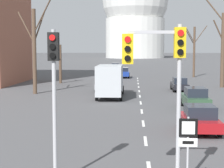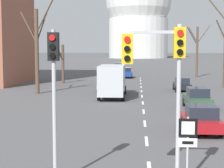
{
  "view_description": "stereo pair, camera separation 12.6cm",
  "coord_description": "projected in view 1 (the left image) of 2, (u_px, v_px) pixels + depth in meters",
  "views": [
    {
      "loc": [
        -0.63,
        -5.71,
        4.71
      ],
      "look_at": [
        -1.4,
        7.57,
        3.45
      ],
      "focal_mm": 60.0,
      "sensor_mm": 36.0,
      "label": 1
    },
    {
      "loc": [
        -0.51,
        -5.7,
        4.71
      ],
      "look_at": [
        -1.4,
        7.57,
        3.45
      ],
      "focal_mm": 60.0,
      "sensor_mm": 36.0,
      "label": 2
    }
  ],
  "objects": [
    {
      "name": "sedan_far_left",
      "position": [
        116.0,
        67.0,
        79.49
      ],
      "size": [
        1.81,
        4.44,
        1.64
      ],
      "color": "#B7B7BC",
      "rests_on": "ground_plane"
    },
    {
      "name": "lane_stripe_4",
      "position": [
        142.0,
        111.0,
        28.07
      ],
      "size": [
        0.16,
        2.0,
        0.01
      ],
      "primitive_type": "cube",
      "color": "silver",
      "rests_on": "ground_plane"
    },
    {
      "name": "route_sign_post",
      "position": [
        188.0,
        141.0,
        12.05
      ],
      "size": [
        0.6,
        0.08,
        2.53
      ],
      "color": "#B2B2B7",
      "rests_on": "ground_plane"
    },
    {
      "name": "bare_tree_left_far",
      "position": [
        60.0,
        62.0,
        50.64
      ],
      "size": [
        1.52,
        1.8,
        5.71
      ],
      "color": "brown",
      "rests_on": "ground_plane"
    },
    {
      "name": "sedan_mid_centre",
      "position": [
        199.0,
        119.0,
        21.06
      ],
      "size": [
        1.95,
        3.88,
        1.56
      ],
      "color": "maroon",
      "rests_on": "ground_plane"
    },
    {
      "name": "bare_tree_right_far",
      "position": [
        194.0,
        50.0,
        61.17
      ],
      "size": [
        4.09,
        2.75,
        8.46
      ],
      "color": "brown",
      "rests_on": "ground_plane"
    },
    {
      "name": "lane_stripe_6",
      "position": [
        140.0,
        96.0,
        37.02
      ],
      "size": [
        0.16,
        2.0,
        0.01
      ],
      "primitive_type": "cube",
      "color": "silver",
      "rests_on": "ground_plane"
    },
    {
      "name": "lane_stripe_3",
      "position": [
        143.0,
        123.0,
        23.6
      ],
      "size": [
        0.16,
        2.0,
        0.01
      ],
      "primitive_type": "cube",
      "color": "silver",
      "rests_on": "ground_plane"
    },
    {
      "name": "lane_stripe_11",
      "position": [
        137.0,
        78.0,
        59.38
      ],
      "size": [
        0.16,
        2.0,
        0.01
      ],
      "primitive_type": "cube",
      "color": "silver",
      "rests_on": "ground_plane"
    },
    {
      "name": "lane_stripe_10",
      "position": [
        138.0,
        81.0,
        54.91
      ],
      "size": [
        0.16,
        2.0,
        0.01
      ],
      "primitive_type": "cube",
      "color": "silver",
      "rests_on": "ground_plane"
    },
    {
      "name": "lane_stripe_9",
      "position": [
        138.0,
        84.0,
        50.43
      ],
      "size": [
        0.16,
        2.0,
        0.01
      ],
      "primitive_type": "cube",
      "color": "silver",
      "rests_on": "ground_plane"
    },
    {
      "name": "lane_stripe_2",
      "position": [
        146.0,
        141.0,
        19.13
      ],
      "size": [
        0.16,
        2.0,
        0.01
      ],
      "primitive_type": "cube",
      "color": "silver",
      "rests_on": "ground_plane"
    },
    {
      "name": "sedan_distant_centre",
      "position": [
        124.0,
        73.0,
        60.25
      ],
      "size": [
        1.8,
        4.13,
        1.68
      ],
      "color": "navy",
      "rests_on": "ground_plane"
    },
    {
      "name": "sedan_near_left",
      "position": [
        104.0,
        84.0,
        41.57
      ],
      "size": [
        1.76,
        4.32,
        1.43
      ],
      "color": "slate",
      "rests_on": "ground_plane"
    },
    {
      "name": "sedan_near_right",
      "position": [
        179.0,
        84.0,
        41.62
      ],
      "size": [
        1.73,
        4.29,
        1.52
      ],
      "color": "black",
      "rests_on": "ground_plane"
    },
    {
      "name": "lane_stripe_7",
      "position": [
        139.0,
        91.0,
        41.49
      ],
      "size": [
        0.16,
        2.0,
        0.01
      ],
      "primitive_type": "cube",
      "color": "silver",
      "rests_on": "ground_plane"
    },
    {
      "name": "capitol_dome",
      "position": [
        135.0,
        13.0,
        186.36
      ],
      "size": [
        32.65,
        32.65,
        46.12
      ],
      "color": "silver",
      "rests_on": "ground_plane"
    },
    {
      "name": "traffic_signal_near_left",
      "position": [
        54.0,
        78.0,
        12.73
      ],
      "size": [
        0.36,
        0.34,
        5.36
      ],
      "color": "#B2B2B7",
      "rests_on": "ground_plane"
    },
    {
      "name": "sedan_far_right",
      "position": [
        195.0,
        98.0,
        29.19
      ],
      "size": [
        1.85,
        4.49,
        1.7
      ],
      "color": "#2D4C33",
      "rests_on": "ground_plane"
    },
    {
      "name": "delivery_truck",
      "position": [
        110.0,
        80.0,
        35.91
      ],
      "size": [
        2.44,
        7.2,
        3.14
      ],
      "color": "#333842",
      "rests_on": "ground_plane"
    },
    {
      "name": "traffic_signal_centre_tall",
      "position": [
        162.0,
        66.0,
        11.92
      ],
      "size": [
        2.01,
        0.34,
        5.48
      ],
      "color": "#B2B2B7",
      "rests_on": "ground_plane"
    },
    {
      "name": "lane_stripe_5",
      "position": [
        141.0,
        103.0,
        32.54
      ],
      "size": [
        0.16,
        2.0,
        0.01
      ],
      "primitive_type": "cube",
      "color": "silver",
      "rests_on": "ground_plane"
    },
    {
      "name": "lane_stripe_8",
      "position": [
        139.0,
        87.0,
        45.96
      ],
      "size": [
        0.16,
        2.0,
        0.01
      ],
      "primitive_type": "cube",
      "color": "silver",
      "rests_on": "ground_plane"
    },
    {
      "name": "bare_tree_right_near",
      "position": [
        222.0,
        47.0,
        45.09
      ],
      "size": [
        3.0,
        1.99,
        11.03
      ],
      "color": "brown",
      "rests_on": "ground_plane"
    },
    {
      "name": "bare_tree_left_near",
      "position": [
        35.0,
        47.0,
        38.68
      ],
      "size": [
        4.28,
        3.61,
        9.88
      ],
      "color": "brown",
      "rests_on": "ground_plane"
    }
  ]
}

